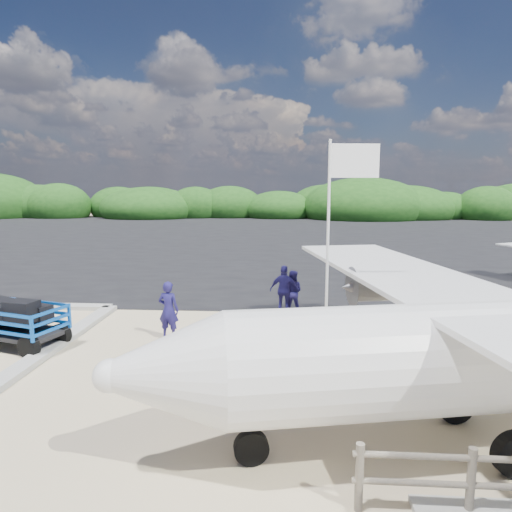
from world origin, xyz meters
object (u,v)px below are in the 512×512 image
Objects in this scene: crew_b at (292,292)px; crew_c at (284,290)px; crew_a at (169,310)px; signboard at (280,377)px; aircraft_small at (155,230)px; flagpole at (324,380)px; baggage_cart at (19,346)px; aircraft_large at (507,246)px.

crew_b is 0.34m from crew_c.
crew_a is at bearing 48.97° from crew_b.
crew_b is at bearing -139.30° from crew_c.
signboard is at bearing 97.20° from crew_c.
crew_c is 0.26× the size of aircraft_small.
baggage_cart is at bearing 168.70° from flagpole.
baggage_cart is at bearing 33.00° from aircraft_large.
aircraft_small is at bearing -62.55° from crew_a.
crew_a reaches higher than aircraft_small.
aircraft_small is at bearing 116.77° from baggage_cart.
baggage_cart is 8.75m from crew_b.
signboard is 1.01× the size of crew_a.
crew_b is (-0.72, 5.67, 0.78)m from flagpole.
crew_c is at bearing 108.92° from signboard.
baggage_cart is 1.83× the size of crew_b.
aircraft_small is (-13.46, 30.03, -0.87)m from crew_c.
baggage_cart is 34.36m from aircraft_small.
signboard is 5.48m from crew_c.
crew_b reaches higher than baggage_cart.
aircraft_large is at bearing -121.03° from crew_a.
signboard is 5.65m from crew_b.
flagpole is 0.81× the size of aircraft_small.
crew_c is 0.11× the size of aircraft_large.
aircraft_large is (16.86, 20.14, -0.87)m from crew_c.
baggage_cart is at bearing 72.45° from aircraft_small.
crew_a is 1.11× the size of crew_b.
crew_c is (3.40, 2.81, 0.01)m from crew_a.
crew_c is 26.28m from aircraft_large.
crew_b is 25.97m from aircraft_large.
crew_b is 32.87m from aircraft_small.
aircraft_small is (-30.32, 9.89, 0.00)m from aircraft_large.
aircraft_large is (24.34, 23.95, 0.00)m from baggage_cart.
crew_c is (-0.99, 5.50, 0.87)m from flagpole.
aircraft_large is 31.89m from aircraft_small.
signboard is 1.00× the size of crew_c.
baggage_cart is at bearing 37.06° from crew_b.
crew_a reaches higher than baggage_cart.
aircraft_large reaches higher than crew_c.
crew_b is at bearing 97.19° from flagpole.
crew_c is at bearing -130.04° from crew_a.
crew_a is at bearing 79.46° from aircraft_small.
aircraft_large reaches higher than crew_b.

